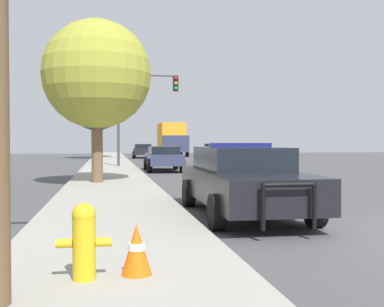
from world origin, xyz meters
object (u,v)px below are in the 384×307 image
police_car (243,179)px  fire_hydrant (84,239)px  traffic_light (142,100)px  box_truck (172,139)px  car_background_distant (143,150)px  car_background_midblock (163,157)px  traffic_cone (137,249)px  car_background_oncoming (218,152)px  tree_sidewalk_far (96,105)px  tree_sidewalk_near (97,75)px

police_car → fire_hydrant: (-3.06, -4.73, -0.21)m
police_car → traffic_light: size_ratio=0.96×
traffic_light → box_truck: size_ratio=0.80×
fire_hydrant → box_truck: 45.74m
car_background_distant → car_background_midblock: car_background_distant is taller
car_background_midblock → traffic_cone: bearing=-96.5°
car_background_distant → car_background_oncoming: car_background_oncoming is taller
police_car → car_background_midblock: police_car is taller
car_background_midblock → fire_hydrant: bearing=-98.0°
car_background_oncoming → car_background_midblock: 10.26m
police_car → tree_sidewalk_far: (-3.77, 33.23, 3.96)m
box_truck → traffic_cone: box_truck is taller
police_car → car_background_distant: (0.47, 35.11, -0.06)m
car_background_oncoming → traffic_cone: car_background_oncoming is taller
traffic_light → car_background_oncoming: traffic_light is taller
car_background_distant → tree_sidewalk_far: tree_sidewalk_far is taller
car_background_midblock → tree_sidewalk_far: tree_sidewalk_far is taller
traffic_cone → car_background_distant: bearing=85.7°
fire_hydrant → box_truck: (6.93, 45.20, 1.26)m
box_truck → fire_hydrant: bearing=81.2°
traffic_light → car_background_oncoming: size_ratio=1.20×
police_car → traffic_cone: police_car is taller
box_truck → car_background_oncoming: bearing=94.4°
car_background_midblock → traffic_cone: 20.09m
tree_sidewalk_near → car_background_distant: bearing=82.5°
police_car → car_background_oncoming: 24.75m
police_car → car_background_distant: police_car is taller
tree_sidewalk_far → traffic_light: bearing=-78.9°
fire_hydrant → car_background_oncoming: bearing=74.2°
tree_sidewalk_near → tree_sidewalk_far: bearing=91.3°
tree_sidewalk_far → tree_sidewalk_near: bearing=-88.7°
tree_sidewalk_near → traffic_cone: size_ratio=10.26×
car_background_oncoming → box_truck: size_ratio=0.66×
box_truck → tree_sidewalk_near: 33.96m
fire_hydrant → traffic_light: (2.23, 22.98, 3.38)m
police_car → tree_sidewalk_near: 8.57m
box_truck → car_background_midblock: bearing=81.4°
car_background_midblock → box_truck: box_truck is taller
car_background_oncoming → box_truck: box_truck is taller
car_background_distant → car_background_oncoming: size_ratio=0.94×
car_background_midblock → car_background_oncoming: bearing=61.4°
box_truck → tree_sidewalk_near: size_ratio=1.20×
police_car → tree_sidewalk_far: 33.67m
car_background_oncoming → police_car: bearing=75.6°
car_background_distant → traffic_cone: size_ratio=7.72×
car_background_midblock → box_truck: bearing=82.4°
traffic_cone → car_background_oncoming: bearing=75.2°
car_background_midblock → car_background_distant: bearing=89.8°
fire_hydrant → car_background_distant: bearing=84.9°
car_background_midblock → tree_sidewalk_near: (-3.25, -7.97, 3.17)m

